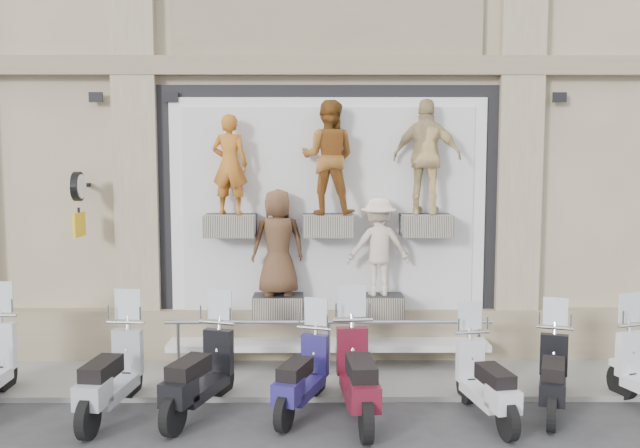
% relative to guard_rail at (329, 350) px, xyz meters
% --- Properties ---
extents(ground, '(90.00, 90.00, 0.00)m').
position_rel_guard_rail_xyz_m(ground, '(0.00, -2.00, -0.47)').
color(ground, '#313134').
rests_on(ground, ground).
extents(sidewalk, '(16.00, 2.20, 0.08)m').
position_rel_guard_rail_xyz_m(sidewalk, '(0.00, 0.10, -0.43)').
color(sidewalk, gray).
rests_on(sidewalk, ground).
extents(building, '(14.00, 8.60, 12.00)m').
position_rel_guard_rail_xyz_m(building, '(0.00, 5.00, 5.54)').
color(building, tan).
rests_on(building, ground).
extents(shop_vitrine, '(5.60, 0.83, 4.30)m').
position_rel_guard_rail_xyz_m(shop_vitrine, '(0.10, 0.74, 1.98)').
color(shop_vitrine, black).
rests_on(shop_vitrine, ground).
extents(guard_rail, '(5.06, 0.10, 0.93)m').
position_rel_guard_rail_xyz_m(guard_rail, '(0.00, 0.00, 0.00)').
color(guard_rail, '#9EA0A5').
rests_on(guard_rail, ground).
extents(clock_sign_bracket, '(0.10, 0.80, 1.02)m').
position_rel_guard_rail_xyz_m(clock_sign_bracket, '(-3.90, 0.47, 2.34)').
color(clock_sign_bracket, black).
rests_on(clock_sign_bracket, ground).
extents(scooter_c, '(0.80, 2.02, 1.60)m').
position_rel_guard_rail_xyz_m(scooter_c, '(-2.89, -1.54, 0.33)').
color(scooter_c, gray).
rests_on(scooter_c, ground).
extents(scooter_d, '(1.14, 2.03, 1.58)m').
position_rel_guard_rail_xyz_m(scooter_d, '(-1.74, -1.48, 0.33)').
color(scooter_d, black).
rests_on(scooter_d, ground).
extents(scooter_e, '(1.07, 1.87, 1.46)m').
position_rel_guard_rail_xyz_m(scooter_e, '(-0.38, -1.41, 0.26)').
color(scooter_e, navy).
rests_on(scooter_e, ground).
extents(scooter_f, '(0.75, 2.09, 1.66)m').
position_rel_guard_rail_xyz_m(scooter_f, '(0.35, -1.63, 0.37)').
color(scooter_f, '#520E1C').
rests_on(scooter_f, ground).
extents(scooter_g, '(0.84, 1.85, 1.45)m').
position_rel_guard_rail_xyz_m(scooter_g, '(2.02, -1.67, 0.26)').
color(scooter_g, silver).
rests_on(scooter_g, ground).
extents(scooter_h, '(1.08, 1.87, 1.46)m').
position_rel_guard_rail_xyz_m(scooter_h, '(2.97, -1.42, 0.27)').
color(scooter_h, black).
rests_on(scooter_h, ground).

